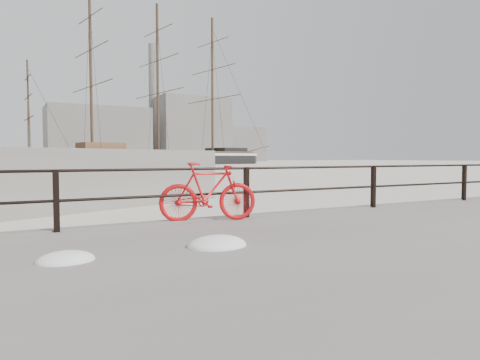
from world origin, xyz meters
name	(u,v)px	position (x,y,z in m)	size (l,w,h in m)	color
ground	(368,221)	(0.00, 0.00, 0.00)	(400.00, 400.00, 0.00)	white
guardrail	(373,187)	(0.00, -0.15, 0.85)	(28.00, 0.10, 1.00)	black
bicycle	(208,192)	(-4.38, -0.25, 0.90)	(1.83, 0.27, 1.10)	red
barque_black	(159,165)	(22.36, 84.02, 0.00)	(65.04, 21.29, 36.45)	black
industrial_west	(98,135)	(20.00, 140.00, 9.00)	(32.00, 18.00, 18.00)	gray
industrial_mid	(190,130)	(55.00, 145.00, 12.00)	(26.00, 20.00, 24.00)	gray
industrial_east	(237,145)	(78.00, 150.00, 7.00)	(20.00, 16.00, 14.00)	gray
smokestack	(153,103)	(42.00, 150.00, 22.00)	(2.80, 2.80, 44.00)	gray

